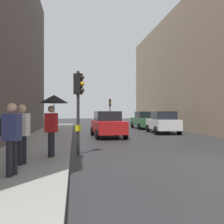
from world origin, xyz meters
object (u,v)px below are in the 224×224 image
object	(u,v)px
car_white_compact	(163,122)
car_red_sedan	(108,124)
traffic_light_near_right	(79,97)
pedestrian_with_black_backpack	(21,130)
traffic_light_far_median	(110,107)
pedestrian_with_umbrella	(53,108)
pedestrian_with_grey_backpack	(10,134)
car_green_estate	(144,120)

from	to	relation	value
car_white_compact	car_red_sedan	distance (m)	5.44
traffic_light_near_right	pedestrian_with_black_backpack	xyz separation A→B (m)	(-1.74, -2.53, -1.16)
traffic_light_far_median	pedestrian_with_umbrella	world-z (taller)	traffic_light_far_median
traffic_light_near_right	traffic_light_far_median	size ratio (longest dim) A/B	1.00
traffic_light_near_right	pedestrian_with_black_backpack	world-z (taller)	traffic_light_near_right
car_white_compact	pedestrian_with_grey_backpack	bearing A→B (deg)	-123.52
traffic_light_near_right	pedestrian_with_grey_backpack	xyz separation A→B (m)	(-1.72, -3.84, -1.16)
traffic_light_near_right	pedestrian_with_black_backpack	distance (m)	3.29
car_white_compact	pedestrian_with_grey_backpack	world-z (taller)	pedestrian_with_grey_backpack
pedestrian_with_grey_backpack	pedestrian_with_black_backpack	size ratio (longest dim) A/B	1.00
car_green_estate	pedestrian_with_black_backpack	distance (m)	19.24
car_green_estate	pedestrian_with_black_backpack	bearing A→B (deg)	-116.74
pedestrian_with_grey_backpack	traffic_light_near_right	bearing A→B (deg)	65.88
pedestrian_with_umbrella	car_white_compact	bearing A→B (deg)	53.51
traffic_light_far_median	pedestrian_with_umbrella	size ratio (longest dim) A/B	1.57
traffic_light_near_right	car_white_compact	xyz separation A→B (m)	(6.90, 9.17, -1.45)
pedestrian_with_black_backpack	pedestrian_with_umbrella	bearing A→B (deg)	53.90
pedestrian_with_black_backpack	car_white_compact	bearing A→B (deg)	53.55
pedestrian_with_grey_backpack	traffic_light_far_median	bearing A→B (deg)	76.26
car_red_sedan	pedestrian_with_umbrella	distance (m)	8.60
car_red_sedan	pedestrian_with_black_backpack	distance (m)	9.94
car_white_compact	pedestrian_with_umbrella	size ratio (longest dim) A/B	2.01
pedestrian_with_grey_backpack	car_red_sedan	bearing A→B (deg)	70.09
pedestrian_with_umbrella	car_red_sedan	bearing A→B (deg)	69.64
pedestrian_with_umbrella	car_green_estate	bearing A→B (deg)	64.01
pedestrian_with_umbrella	pedestrian_with_black_backpack	xyz separation A→B (m)	(-0.85, -1.16, -0.68)
pedestrian_with_umbrella	pedestrian_with_black_backpack	world-z (taller)	pedestrian_with_umbrella
pedestrian_with_umbrella	pedestrian_with_grey_backpack	distance (m)	2.70
car_red_sedan	car_green_estate	bearing A→B (deg)	58.87
car_white_compact	car_red_sedan	xyz separation A→B (m)	(-4.82, -2.53, 0.00)
traffic_light_near_right	car_red_sedan	distance (m)	7.11
pedestrian_with_umbrella	pedestrian_with_black_backpack	size ratio (longest dim) A/B	1.21
car_white_compact	pedestrian_with_umbrella	bearing A→B (deg)	-126.49
pedestrian_with_black_backpack	traffic_light_far_median	bearing A→B (deg)	75.44
traffic_light_near_right	car_red_sedan	bearing A→B (deg)	72.63
car_white_compact	pedestrian_with_black_backpack	size ratio (longest dim) A/B	2.43
car_green_estate	car_white_compact	bearing A→B (deg)	-90.15
pedestrian_with_black_backpack	car_green_estate	bearing A→B (deg)	63.26
car_white_compact	pedestrian_with_black_backpack	world-z (taller)	pedestrian_with_black_backpack
traffic_light_far_median	car_green_estate	bearing A→B (deg)	-63.69
traffic_light_near_right	car_red_sedan	size ratio (longest dim) A/B	0.79
traffic_light_near_right	car_green_estate	size ratio (longest dim) A/B	0.79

